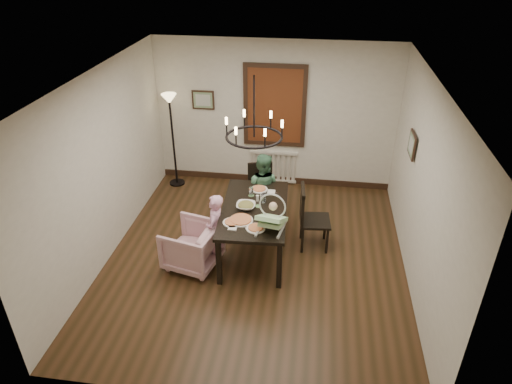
% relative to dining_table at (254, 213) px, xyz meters
% --- Properties ---
extents(room_shell, '(4.51, 5.00, 2.81)m').
position_rel_dining_table_xyz_m(room_shell, '(0.05, 0.20, 0.68)').
color(room_shell, '#462B18').
rests_on(room_shell, ground).
extents(dining_table, '(1.05, 1.76, 0.80)m').
position_rel_dining_table_xyz_m(dining_table, '(0.00, 0.00, 0.00)').
color(dining_table, black).
rests_on(dining_table, room_shell).
extents(chair_far, '(0.51, 0.51, 0.96)m').
position_rel_dining_table_xyz_m(chair_far, '(-0.03, 1.04, -0.24)').
color(chair_far, black).
rests_on(chair_far, room_shell).
extents(chair_right, '(0.51, 0.51, 1.06)m').
position_rel_dining_table_xyz_m(chair_right, '(0.92, 0.28, -0.19)').
color(chair_right, black).
rests_on(chair_right, room_shell).
extents(armchair, '(0.90, 0.89, 0.68)m').
position_rel_dining_table_xyz_m(armchair, '(-0.87, -0.45, -0.38)').
color(armchair, '#DAA7B6').
rests_on(armchair, room_shell).
extents(elderly_woman, '(0.24, 0.35, 0.94)m').
position_rel_dining_table_xyz_m(elderly_woman, '(-0.54, -0.30, -0.25)').
color(elderly_woman, '#E6A2C5').
rests_on(elderly_woman, room_shell).
extents(seated_man, '(0.58, 0.49, 1.05)m').
position_rel_dining_table_xyz_m(seated_man, '(0.01, 0.90, -0.19)').
color(seated_man, '#4A7D59').
rests_on(seated_man, room_shell).
extents(baby_bouncer, '(0.49, 0.61, 0.36)m').
position_rel_dining_table_xyz_m(baby_bouncer, '(0.32, -0.50, 0.27)').
color(baby_bouncer, '#AEE09A').
rests_on(baby_bouncer, dining_table).
extents(salad_bowl, '(0.34, 0.34, 0.08)m').
position_rel_dining_table_xyz_m(salad_bowl, '(-0.12, -0.02, 0.13)').
color(salad_bowl, white).
rests_on(salad_bowl, dining_table).
extents(pizza_platter, '(0.35, 0.35, 0.04)m').
position_rel_dining_table_xyz_m(pizza_platter, '(-0.14, -0.38, 0.11)').
color(pizza_platter, tan).
rests_on(pizza_platter, dining_table).
extents(drinking_glass, '(0.07, 0.07, 0.14)m').
position_rel_dining_table_xyz_m(drinking_glass, '(0.12, 0.17, 0.15)').
color(drinking_glass, silver).
rests_on(drinking_glass, dining_table).
extents(window_blinds, '(1.00, 0.03, 1.40)m').
position_rel_dining_table_xyz_m(window_blinds, '(0.05, 2.29, 0.88)').
color(window_blinds, '#5C3212').
rests_on(window_blinds, room_shell).
extents(radiator, '(0.92, 0.12, 0.62)m').
position_rel_dining_table_xyz_m(radiator, '(0.05, 2.31, -0.37)').
color(radiator, silver).
rests_on(radiator, room_shell).
extents(picture_back, '(0.42, 0.03, 0.36)m').
position_rel_dining_table_xyz_m(picture_back, '(-1.30, 2.30, 0.93)').
color(picture_back, black).
rests_on(picture_back, room_shell).
extents(picture_right, '(0.03, 0.42, 0.36)m').
position_rel_dining_table_xyz_m(picture_right, '(2.26, 0.73, 0.93)').
color(picture_right, black).
rests_on(picture_right, room_shell).
extents(floor_lamp, '(0.30, 0.30, 1.80)m').
position_rel_dining_table_xyz_m(floor_lamp, '(-1.85, 1.98, 0.18)').
color(floor_lamp, black).
rests_on(floor_lamp, room_shell).
extents(chandelier, '(0.80, 0.80, 0.04)m').
position_rel_dining_table_xyz_m(chandelier, '(-0.00, -0.00, 1.23)').
color(chandelier, black).
rests_on(chandelier, room_shell).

